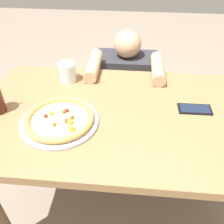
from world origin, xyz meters
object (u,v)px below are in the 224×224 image
(pizza_near, at_px, (60,120))
(cell_phone, at_px, (195,109))
(water_cup_clear, at_px, (67,72))
(diner_seated, at_px, (125,99))

(pizza_near, bearing_deg, cell_phone, 13.77)
(pizza_near, bearing_deg, water_cup_clear, 97.16)
(pizza_near, xyz_separation_m, diner_seated, (0.26, 0.68, -0.37))
(cell_phone, xyz_separation_m, diner_seated, (-0.33, 0.53, -0.35))
(water_cup_clear, height_order, diner_seated, diner_seated)
(cell_phone, height_order, diner_seated, diner_seated)
(pizza_near, distance_m, diner_seated, 0.81)
(pizza_near, height_order, cell_phone, pizza_near)
(pizza_near, height_order, water_cup_clear, water_cup_clear)
(water_cup_clear, relative_size, cell_phone, 0.67)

